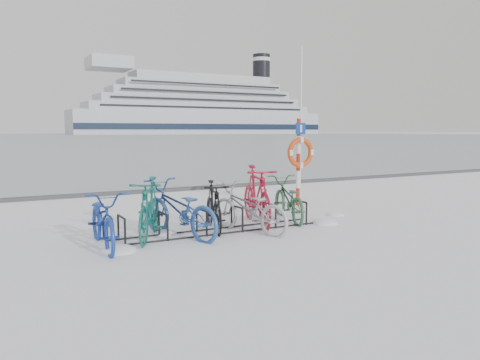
% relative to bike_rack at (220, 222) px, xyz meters
% --- Properties ---
extents(ground, '(900.00, 900.00, 0.00)m').
position_rel_bike_rack_xyz_m(ground, '(0.00, 0.00, -0.18)').
color(ground, white).
rests_on(ground, ground).
extents(ice_sheet, '(400.00, 298.00, 0.02)m').
position_rel_bike_rack_xyz_m(ice_sheet, '(0.00, 155.00, -0.17)').
color(ice_sheet, '#9AA8AE').
rests_on(ice_sheet, ground).
extents(quay_edge, '(400.00, 0.25, 0.10)m').
position_rel_bike_rack_xyz_m(quay_edge, '(0.00, 5.90, -0.13)').
color(quay_edge, '#3F3F42').
rests_on(quay_edge, ground).
extents(bike_rack, '(4.00, 0.48, 0.46)m').
position_rel_bike_rack_xyz_m(bike_rack, '(0.00, 0.00, 0.00)').
color(bike_rack, black).
rests_on(bike_rack, ground).
extents(lifebuoy_station, '(0.75, 0.22, 3.90)m').
position_rel_bike_rack_xyz_m(lifebuoy_station, '(3.09, 1.81, 1.13)').
color(lifebuoy_station, '#AF230E').
rests_on(lifebuoy_station, ground).
extents(cruise_ferry, '(130.22, 24.58, 42.79)m').
position_rel_bike_rack_xyz_m(cruise_ferry, '(93.24, 213.93, 11.47)').
color(cruise_ferry, silver).
rests_on(cruise_ferry, ground).
extents(bike_0, '(0.73, 1.87, 0.97)m').
position_rel_bike_rack_xyz_m(bike_0, '(-2.12, -0.11, 0.30)').
color(bike_0, '#183799').
rests_on(bike_0, ground).
extents(bike_1, '(1.29, 1.83, 1.08)m').
position_rel_bike_rack_xyz_m(bike_1, '(-1.27, 0.15, 0.36)').
color(bike_1, '#116052').
rests_on(bike_1, ground).
extents(bike_2, '(1.26, 2.08, 1.03)m').
position_rel_bike_rack_xyz_m(bike_2, '(-0.80, 0.00, 0.34)').
color(bike_2, '#284F98').
rests_on(bike_2, ground).
extents(bike_3, '(0.86, 1.65, 0.95)m').
position_rel_bike_rack_xyz_m(bike_3, '(-0.01, 0.23, 0.30)').
color(bike_3, black).
rests_on(bike_3, ground).
extents(bike_4, '(1.19, 1.91, 0.95)m').
position_rel_bike_rack_xyz_m(bike_4, '(0.46, -0.25, 0.29)').
color(bike_4, '#A9ACB1').
rests_on(bike_4, ground).
extents(bike_5, '(1.09, 2.09, 1.21)m').
position_rel_bike_rack_xyz_m(bike_5, '(0.96, 0.30, 0.42)').
color(bike_5, '#A6162F').
rests_on(bike_5, ground).
extents(bike_6, '(1.09, 1.89, 0.94)m').
position_rel_bike_rack_xyz_m(bike_6, '(1.76, 0.38, 0.29)').
color(bike_6, '#2D5C3C').
rests_on(bike_6, ground).
extents(snow_drifts, '(5.43, 1.69, 0.19)m').
position_rel_bike_rack_xyz_m(snow_drifts, '(0.53, 0.07, -0.18)').
color(snow_drifts, white).
rests_on(snow_drifts, ground).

